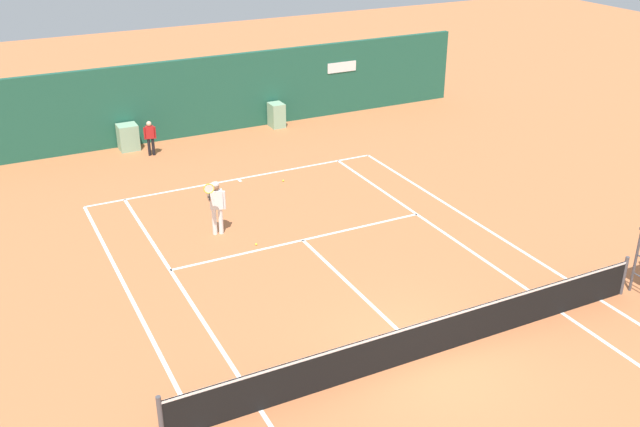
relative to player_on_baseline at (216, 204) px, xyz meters
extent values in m
plane|color=#C67042|center=(2.09, -7.90, -1.00)|extent=(80.00, 80.00, 0.00)
cube|color=white|center=(2.09, 3.80, -0.99)|extent=(10.60, 0.10, 0.01)
cube|color=white|center=(-1.91, -7.90, -0.99)|extent=(0.10, 23.40, 0.01)
cube|color=white|center=(6.09, -7.90, -0.99)|extent=(0.10, 23.40, 0.01)
cube|color=white|center=(7.39, -7.90, -0.99)|extent=(0.10, 23.40, 0.01)
cube|color=white|center=(2.09, -1.50, -0.99)|extent=(8.00, 0.10, 0.01)
cube|color=white|center=(2.09, -4.70, -0.99)|extent=(0.10, 6.40, 0.01)
cube|color=white|center=(2.09, 3.65, -0.99)|extent=(0.10, 0.24, 0.01)
cylinder|color=#4C4C51|center=(-3.91, -7.90, -0.46)|extent=(0.10, 0.10, 1.07)
cylinder|color=#4C4C51|center=(8.09, -7.90, -0.46)|extent=(0.10, 0.10, 1.07)
cube|color=black|center=(2.09, -7.90, -0.52)|extent=(12.00, 0.03, 0.95)
cube|color=white|center=(2.09, -7.90, -0.08)|extent=(12.00, 0.04, 0.06)
cube|color=#1E5642|center=(2.09, 9.10, 0.58)|extent=(25.00, 0.24, 3.15)
cube|color=white|center=(9.00, 8.96, 1.11)|extent=(1.39, 0.02, 0.44)
cube|color=#8CB793|center=(-0.61, 8.55, -0.49)|extent=(0.74, 0.70, 1.01)
cube|color=#8CB793|center=(5.66, 8.55, -0.49)|extent=(0.56, 0.70, 1.02)
cylinder|color=#47474C|center=(8.43, -7.88, -0.12)|extent=(0.07, 0.07, 1.75)
cylinder|color=white|center=(0.10, 0.00, -0.58)|extent=(0.14, 0.14, 0.83)
cylinder|color=white|center=(-0.08, 0.05, -0.58)|extent=(0.14, 0.14, 0.83)
cube|color=white|center=(0.01, 0.02, 0.13)|extent=(0.41, 0.29, 0.58)
sphere|color=#8C664C|center=(0.01, 0.02, 0.53)|extent=(0.23, 0.23, 0.23)
cylinder|color=white|center=(0.01, 0.02, 0.62)|extent=(0.22, 0.22, 0.06)
cylinder|color=white|center=(0.24, -0.03, 0.08)|extent=(0.09, 0.09, 0.56)
cylinder|color=#8C664C|center=(-0.28, -0.20, 0.36)|extent=(0.21, 0.57, 0.09)
cylinder|color=black|center=(-0.34, -0.47, 0.47)|extent=(0.03, 0.03, 0.22)
torus|color=yellow|center=(-0.34, -0.47, 0.72)|extent=(0.30, 0.09, 0.30)
cylinder|color=silver|center=(-0.34, -0.47, 0.72)|extent=(0.25, 0.06, 0.26)
cylinder|color=black|center=(0.08, 7.52, -0.65)|extent=(0.11, 0.11, 0.69)
cylinder|color=black|center=(-0.07, 7.54, -0.65)|extent=(0.11, 0.11, 0.69)
cube|color=#AD1E1E|center=(0.01, 7.53, -0.07)|extent=(0.33, 0.22, 0.48)
sphere|color=beige|center=(0.01, 7.53, 0.26)|extent=(0.19, 0.19, 0.19)
cylinder|color=#AD1E1E|center=(0.19, 7.50, -0.11)|extent=(0.07, 0.07, 0.46)
cylinder|color=#AD1E1E|center=(-0.18, 7.57, -0.11)|extent=(0.07, 0.07, 0.46)
sphere|color=#CCE033|center=(0.74, -1.19, -0.96)|extent=(0.07, 0.07, 0.07)
sphere|color=#CCE033|center=(3.41, 2.87, -0.96)|extent=(0.07, 0.07, 0.07)
camera|label=1|loc=(-6.10, -18.88, 8.85)|focal=41.17mm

